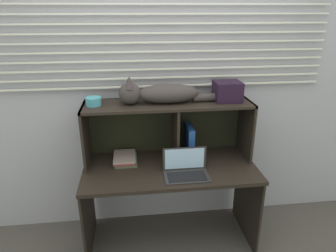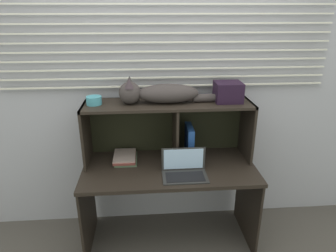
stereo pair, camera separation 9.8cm
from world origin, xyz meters
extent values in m
cube|color=#A8A9B6|center=(0.00, 0.55, 1.25)|extent=(4.40, 0.04, 2.50)
cube|color=silver|center=(0.00, 0.50, 1.33)|extent=(2.71, 0.02, 0.01)
cube|color=silver|center=(0.00, 0.50, 1.40)|extent=(2.71, 0.02, 0.01)
cube|color=silver|center=(0.00, 0.50, 1.47)|extent=(2.71, 0.02, 0.01)
cube|color=silver|center=(0.00, 0.50, 1.55)|extent=(2.71, 0.02, 0.01)
cube|color=silver|center=(0.00, 0.50, 1.62)|extent=(2.71, 0.02, 0.01)
cube|color=silver|center=(0.00, 0.50, 1.69)|extent=(2.71, 0.02, 0.01)
cube|color=silver|center=(0.00, 0.50, 1.76)|extent=(2.71, 0.02, 0.01)
cube|color=silver|center=(0.00, 0.50, 1.83)|extent=(2.71, 0.02, 0.01)
cube|color=silver|center=(0.00, 0.50, 1.90)|extent=(2.71, 0.02, 0.01)
cube|color=silver|center=(0.00, 0.50, 1.97)|extent=(2.71, 0.02, 0.01)
cube|color=black|center=(0.00, 0.18, 0.72)|extent=(1.40, 0.66, 0.03)
cube|color=black|center=(-0.69, 0.18, 0.35)|extent=(0.02, 0.60, 0.71)
cube|color=black|center=(0.69, 0.18, 0.35)|extent=(0.02, 0.60, 0.71)
cube|color=black|center=(0.00, 0.32, 1.23)|extent=(1.36, 0.36, 0.02)
cube|color=black|center=(-0.67, 0.32, 0.99)|extent=(0.02, 0.36, 0.50)
cube|color=black|center=(0.67, 0.32, 0.99)|extent=(0.02, 0.36, 0.50)
cube|color=black|center=(0.06, 0.32, 0.98)|extent=(0.02, 0.34, 0.48)
cube|color=black|center=(0.00, 0.50, 0.99)|extent=(1.36, 0.01, 0.50)
ellipsoid|color=#373130|center=(0.00, 0.32, 1.31)|extent=(0.49, 0.19, 0.15)
sphere|color=#373130|center=(-0.30, 0.32, 1.32)|extent=(0.17, 0.17, 0.17)
cone|color=#372C32|center=(-0.30, 0.28, 1.41)|extent=(0.08, 0.08, 0.08)
cone|color=#363331|center=(-0.30, 0.36, 1.41)|extent=(0.08, 0.08, 0.08)
cylinder|color=#373130|center=(0.34, 0.32, 1.27)|extent=(0.27, 0.07, 0.07)
cube|color=#2A2A2A|center=(0.10, 0.00, 0.74)|extent=(0.34, 0.21, 0.01)
cube|color=#2A2A2A|center=(0.10, 0.10, 0.84)|extent=(0.34, 0.01, 0.19)
cube|color=#ADD1F9|center=(0.10, 0.10, 0.84)|extent=(0.31, 0.00, 0.17)
cube|color=black|center=(0.10, -0.01, 0.75)|extent=(0.29, 0.15, 0.00)
cube|color=#214897|center=(0.18, 0.32, 0.88)|extent=(0.05, 0.23, 0.29)
cube|color=#4A6148|center=(-0.36, 0.32, 0.75)|extent=(0.18, 0.25, 0.02)
cube|color=brown|center=(-0.37, 0.31, 0.76)|extent=(0.18, 0.25, 0.02)
cube|color=gray|center=(-0.37, 0.32, 0.78)|extent=(0.18, 0.25, 0.01)
cylinder|color=teal|center=(-0.58, 0.32, 1.27)|extent=(0.12, 0.12, 0.06)
cube|color=black|center=(0.48, 0.32, 1.32)|extent=(0.21, 0.19, 0.16)
camera|label=1|loc=(-0.28, -1.98, 1.95)|focal=32.38mm
camera|label=2|loc=(-0.18, -1.99, 1.95)|focal=32.38mm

